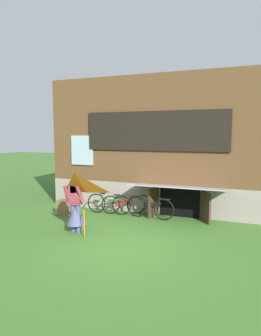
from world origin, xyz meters
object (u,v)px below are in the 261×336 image
(wooden_crate, at_px, (65,207))
(bicycle_green, at_px, (109,204))
(kite, at_px, (75,191))
(bicycle_black, at_px, (150,207))
(bicycle_red, at_px, (123,204))
(person, at_px, (75,209))

(wooden_crate, bearing_deg, bicycle_green, 22.76)
(kite, xyz_separation_m, wooden_crate, (-1.72, 2.09, -1.08))
(kite, distance_m, bicycle_green, 2.87)
(kite, distance_m, bicycle_black, 3.08)
(bicycle_red, xyz_separation_m, wooden_crate, (-1.91, -0.75, -0.09))
(bicycle_red, distance_m, wooden_crate, 2.05)
(person, distance_m, bicycle_red, 2.34)
(person, relative_size, bicycle_green, 0.98)
(bicycle_red, relative_size, bicycle_green, 0.90)
(wooden_crate, bearing_deg, kite, -50.65)
(bicycle_green, height_order, wooden_crate, bicycle_green)
(kite, bearing_deg, person, 121.42)
(kite, relative_size, wooden_crate, 3.31)
(person, xyz_separation_m, bicycle_black, (1.59, 2.07, -0.30))
(person, height_order, bicycle_red, person)
(bicycle_red, relative_size, wooden_crate, 2.93)
(wooden_crate, bearing_deg, person, -47.97)
(kite, bearing_deg, bicycle_green, 96.27)
(bicycle_green, bearing_deg, bicycle_red, 14.22)
(bicycle_black, bearing_deg, bicycle_red, 175.03)
(person, distance_m, bicycle_black, 2.62)
(kite, height_order, bicycle_red, kite)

